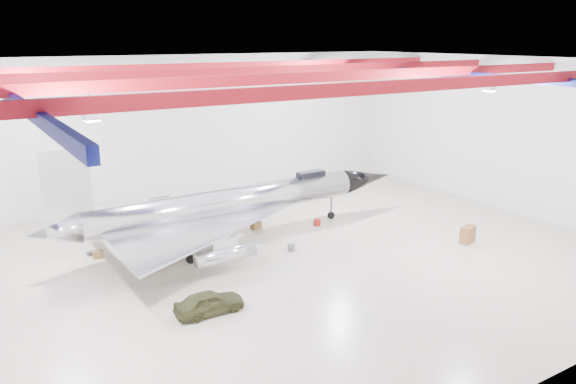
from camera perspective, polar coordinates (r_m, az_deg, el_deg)
floor at (r=31.60m, az=-2.30°, el=-7.34°), size 40.00×40.00×0.00m
wall_back at (r=43.36m, az=-12.33°, el=6.17°), size 40.00×0.00×40.00m
wall_right at (r=43.22m, az=21.41°, el=5.43°), size 0.00×30.00×30.00m
ceiling at (r=29.16m, az=-2.54°, el=13.01°), size 40.00×40.00×0.00m
ceiling_structure at (r=29.20m, az=-2.53°, el=11.69°), size 39.50×29.50×1.08m
jet_aircraft at (r=34.66m, az=-6.15°, el=-1.44°), size 24.71×14.28×6.75m
jeep at (r=26.34m, az=-8.00°, el=-11.05°), size 3.22×1.33×1.09m
desk at (r=36.31m, az=17.79°, el=-4.14°), size 1.25×0.86×1.04m
crate_ply at (r=34.15m, az=-18.75°, el=-6.04°), size 0.67×0.57×0.41m
toolbox_red at (r=37.39m, az=-12.00°, el=-3.74°), size 0.50×0.43×0.31m
engine_drum at (r=33.44m, az=0.34°, el=-5.63°), size 0.51×0.51×0.41m
parts_bin at (r=37.23m, az=-3.28°, el=-3.39°), size 0.70×0.59×0.45m
crate_small at (r=34.69m, az=-19.43°, el=-5.90°), size 0.43×0.38×0.25m
tool_chest at (r=37.82m, az=2.97°, el=-3.09°), size 0.62×0.62×0.43m
oil_barrel at (r=34.30m, az=-7.66°, el=-5.24°), size 0.70×0.64×0.39m
spares_box at (r=40.69m, az=-9.50°, el=-2.00°), size 0.44×0.44×0.36m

